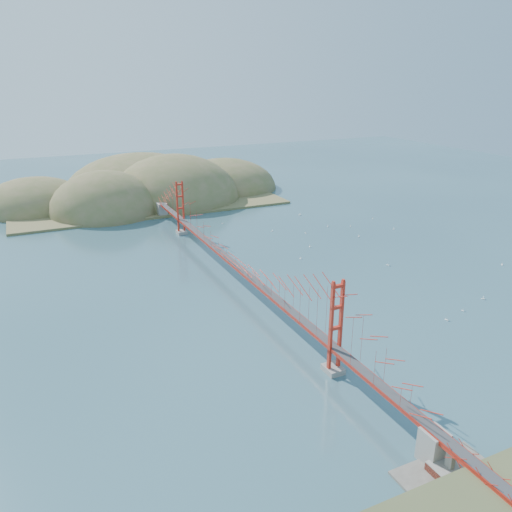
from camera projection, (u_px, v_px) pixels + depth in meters
name	position (u px, v px, depth m)	size (l,w,h in m)	color
ground	(234.00, 282.00, 84.31)	(320.00, 320.00, 0.00)	#2F525F
bridge	(233.00, 242.00, 82.07)	(2.20, 94.40, 12.00)	gray
approach_viaduct	(489.00, 485.00, 39.27)	(1.40, 12.00, 3.38)	#A61E12
promontory	(452.00, 479.00, 43.01)	(9.00, 6.00, 0.24)	#59544C
fort	(450.00, 467.00, 43.58)	(3.70, 2.30, 1.75)	maroon
far_headlands	(149.00, 196.00, 143.49)	(84.00, 58.00, 25.00)	olive
sailboat_9	(372.00, 219.00, 120.86)	(0.55, 0.55, 0.57)	white
sailboat_6	(463.00, 310.00, 73.84)	(0.50, 0.50, 0.56)	white
sailboat_15	(306.00, 233.00, 109.97)	(0.54, 0.57, 0.64)	white
sailboat_13	(502.00, 264.00, 91.68)	(0.64, 0.64, 0.67)	white
sailboat_2	(483.00, 298.00, 77.74)	(0.61, 0.61, 0.64)	white
sailboat_8	(350.00, 226.00, 114.93)	(0.58, 0.58, 0.60)	white
sailboat_4	(328.00, 226.00, 114.70)	(0.61, 0.61, 0.63)	white
sailboat_1	(388.00, 265.00, 91.49)	(0.69, 0.69, 0.74)	white
sailboat_17	(359.00, 236.00, 107.59)	(0.64, 0.64, 0.72)	white
sailboat_14	(310.00, 246.00, 101.22)	(0.61, 0.61, 0.69)	white
sailboat_3	(272.00, 231.00, 111.45)	(0.48, 0.41, 0.56)	white
sailboat_7	(300.00, 215.00, 124.28)	(0.64, 0.55, 0.74)	white
sailboat_12	(222.00, 223.00, 117.20)	(0.49, 0.47, 0.55)	white
sailboat_11	(394.00, 229.00, 112.98)	(0.51, 0.51, 0.55)	white
sailboat_10	(447.00, 319.00, 71.04)	(0.59, 0.62, 0.70)	white
sailboat_0	(300.00, 258.00, 94.81)	(0.41, 0.50, 0.59)	white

